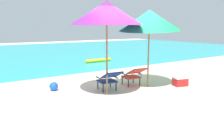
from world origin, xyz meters
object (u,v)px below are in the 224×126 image
lounge_chair_right (134,74)px  beach_umbrella_right (149,20)px  swim_buoy (98,60)px  beach_ball (54,86)px  lounge_chair_left (109,78)px  cooler_box (180,81)px  beach_umbrella_left (107,13)px

lounge_chair_right → beach_umbrella_right: (0.36, -0.29, 1.76)m
lounge_chair_right → beach_umbrella_right: size_ratio=0.34×
lounge_chair_right → beach_umbrella_right: bearing=-39.3°
swim_buoy → beach_ball: size_ratio=5.94×
lounge_chair_left → swim_buoy: bearing=64.2°
cooler_box → swim_buoy: bearing=88.5°
beach_ball → cooler_box: 4.13m
lounge_chair_left → cooler_box: size_ratio=1.74×
lounge_chair_left → beach_umbrella_right: (1.35, -0.24, 1.76)m
cooler_box → beach_umbrella_right: bearing=152.9°
beach_ball → lounge_chair_left: bearing=-34.9°
swim_buoy → beach_umbrella_left: (-2.73, -5.41, 2.23)m
beach_umbrella_right → cooler_box: size_ratio=5.18×
beach_umbrella_right → beach_ball: bearing=156.0°
cooler_box → lounge_chair_right: bearing=149.3°
beach_umbrella_right → beach_umbrella_left: bearing=-179.4°
lounge_chair_left → beach_ball: lounge_chair_left is taller
beach_umbrella_right → beach_ball: (-2.76, 1.23, -2.03)m
beach_umbrella_right → beach_ball: size_ratio=10.29×
lounge_chair_right → beach_ball: size_ratio=3.45×
beach_umbrella_right → lounge_chair_right: bearing=140.7°
lounge_chair_right → beach_ball: (-2.40, 0.94, -0.27)m
lounge_chair_right → beach_umbrella_left: bearing=-165.8°
lounge_chair_left → beach_ball: 1.74m
swim_buoy → lounge_chair_right: (-1.50, -5.10, 0.31)m
lounge_chair_right → beach_ball: bearing=158.7°
beach_umbrella_left → beach_ball: size_ratio=10.32×
beach_umbrella_left → cooler_box: beach_umbrella_left is taller
lounge_chair_left → lounge_chair_right: (0.99, 0.05, 0.00)m
lounge_chair_left → beach_umbrella_left: 1.95m
beach_umbrella_right → cooler_box: beach_umbrella_right is taller
lounge_chair_left → beach_ball: bearing=145.1°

